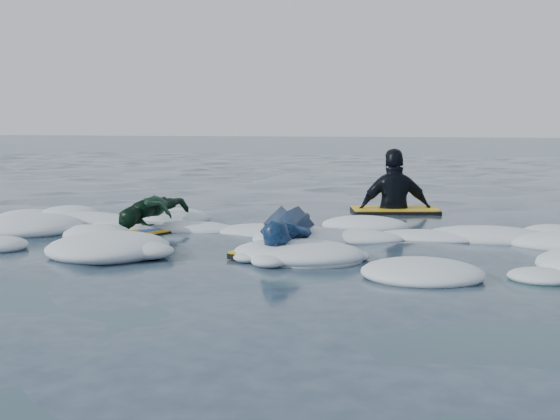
{
  "coord_description": "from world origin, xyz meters",
  "views": [
    {
      "loc": [
        2.51,
        -5.89,
        1.22
      ],
      "look_at": [
        0.45,
        1.6,
        0.26
      ],
      "focal_mm": 45.0,
      "sensor_mm": 36.0,
      "label": 1
    }
  ],
  "objects": [
    {
      "name": "ground",
      "position": [
        0.0,
        0.0,
        0.0
      ],
      "size": [
        120.0,
        120.0,
        0.0
      ],
      "primitive_type": "plane",
      "color": "#182F3B",
      "rests_on": "ground"
    },
    {
      "name": "foam_band",
      "position": [
        0.0,
        1.03,
        0.0
      ],
      "size": [
        12.0,
        3.1,
        0.3
      ],
      "primitive_type": null,
      "color": "silver",
      "rests_on": "ground"
    },
    {
      "name": "prone_child_unit",
      "position": [
        -0.9,
        1.2,
        0.21
      ],
      "size": [
        0.64,
        1.17,
        0.42
      ],
      "rotation": [
        0.0,
        0.0,
        1.2
      ],
      "color": "black",
      "rests_on": "ground"
    },
    {
      "name": "prone_woman_unit",
      "position": [
        0.79,
        0.58,
        0.19
      ],
      "size": [
        0.8,
        1.57,
        0.38
      ],
      "rotation": [
        0.0,
        0.0,
        1.29
      ],
      "color": "black",
      "rests_on": "ground"
    },
    {
      "name": "waiting_rider_unit",
      "position": [
        1.51,
        3.62,
        0.02
      ],
      "size": [
        1.29,
        0.93,
        1.74
      ],
      "rotation": [
        0.0,
        0.0,
        0.27
      ],
      "color": "black",
      "rests_on": "ground"
    }
  ]
}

